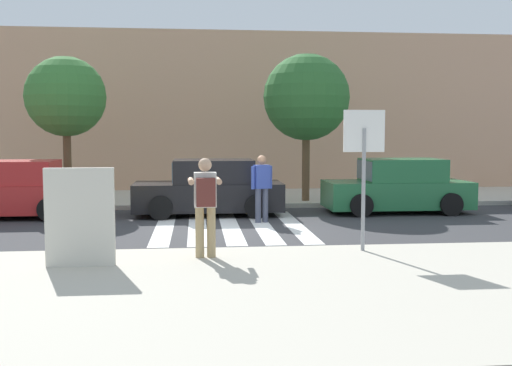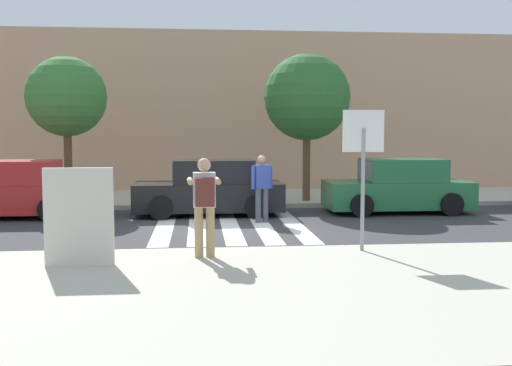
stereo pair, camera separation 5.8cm
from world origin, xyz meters
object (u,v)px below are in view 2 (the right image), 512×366
at_px(street_tree_center, 307,98).
at_px(advertising_board, 79,217).
at_px(photographer_with_backpack, 204,199).
at_px(parked_car_red, 11,191).
at_px(pedestrian_crossing, 262,185).
at_px(stop_sign, 363,149).
at_px(parked_car_green, 398,187).
at_px(street_tree_west, 67,97).
at_px(parked_car_black, 210,189).

distance_m(street_tree_center, advertising_board, 10.64).
relative_size(photographer_with_backpack, parked_car_red, 0.42).
bearing_deg(pedestrian_crossing, photographer_with_backpack, -107.34).
distance_m(stop_sign, parked_car_red, 10.13).
relative_size(photographer_with_backpack, pedestrian_crossing, 1.00).
bearing_deg(parked_car_red, parked_car_green, 0.00).
bearing_deg(advertising_board, street_tree_center, 58.95).
bearing_deg(street_tree_center, advertising_board, -121.05).
relative_size(pedestrian_crossing, advertising_board, 1.08).
height_order(pedestrian_crossing, advertising_board, advertising_board).
xyz_separation_m(stop_sign, pedestrian_crossing, (-1.37, 4.49, -1.04)).
height_order(street_tree_west, advertising_board, street_tree_west).
height_order(photographer_with_backpack, parked_car_red, photographer_with_backpack).
xyz_separation_m(pedestrian_crossing, parked_car_green, (4.12, 1.55, -0.25)).
bearing_deg(street_tree_west, parked_car_black, -25.24).
relative_size(parked_car_green, street_tree_west, 0.92).
bearing_deg(photographer_with_backpack, parked_car_red, 128.87).
bearing_deg(parked_car_red, advertising_board, -65.48).
bearing_deg(parked_car_green, street_tree_west, 168.26).
relative_size(photographer_with_backpack, street_tree_west, 0.39).
distance_m(parked_car_black, advertising_board, 7.21).
xyz_separation_m(stop_sign, street_tree_west, (-6.93, 8.04, 1.35)).
relative_size(parked_car_green, street_tree_center, 0.89).
distance_m(pedestrian_crossing, parked_car_red, 6.84).
distance_m(pedestrian_crossing, street_tree_west, 7.02).
bearing_deg(street_tree_center, photographer_with_backpack, -111.50).
distance_m(pedestrian_crossing, street_tree_center, 4.68).
distance_m(parked_car_red, parked_car_black, 5.37).
bearing_deg(parked_car_red, stop_sign, -36.90).
bearing_deg(parked_car_black, street_tree_center, 33.26).
height_order(stop_sign, street_tree_center, street_tree_center).
relative_size(pedestrian_crossing, parked_car_green, 0.42).
bearing_deg(stop_sign, pedestrian_crossing, 107.01).
xyz_separation_m(street_tree_west, advertising_board, (2.02, -8.86, -2.42)).
relative_size(pedestrian_crossing, street_tree_west, 0.39).
bearing_deg(stop_sign, advertising_board, -170.60).
relative_size(pedestrian_crossing, street_tree_center, 0.37).
xyz_separation_m(photographer_with_backpack, advertising_board, (-2.03, -0.46, -0.23)).
bearing_deg(pedestrian_crossing, parked_car_black, 129.87).
relative_size(parked_car_black, parked_car_green, 1.00).
distance_m(stop_sign, advertising_board, 5.09).
height_order(stop_sign, pedestrian_crossing, stop_sign).
relative_size(stop_sign, street_tree_center, 0.56).
xyz_separation_m(stop_sign, street_tree_center, (0.43, 8.06, 1.38)).
relative_size(stop_sign, pedestrian_crossing, 1.49).
distance_m(street_tree_west, advertising_board, 9.40).
bearing_deg(photographer_with_backpack, parked_car_green, 48.59).
relative_size(stop_sign, parked_car_green, 0.63).
distance_m(stop_sign, parked_car_green, 6.75).
bearing_deg(parked_car_black, stop_sign, -66.18).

